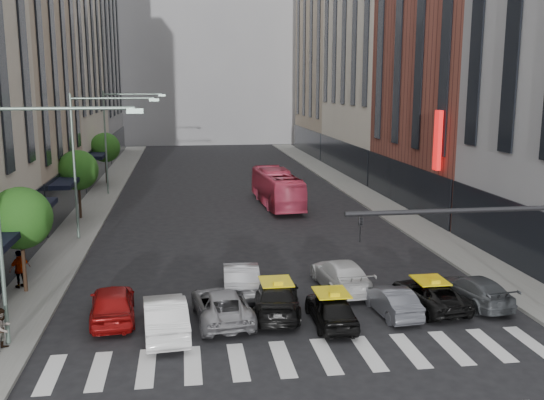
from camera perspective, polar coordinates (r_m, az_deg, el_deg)
name	(u,v)px	position (r m, az deg, el deg)	size (l,w,h in m)	color
ground	(319,376)	(21.33, 4.43, -16.23)	(160.00, 160.00, 0.00)	black
sidewalk_left	(93,208)	(49.96, -16.50, -0.72)	(3.00, 96.00, 0.15)	slate
sidewalk_right	(373,200)	(51.92, 9.50, 0.01)	(3.00, 96.00, 0.15)	slate
building_left_b	(0,51)	(48.25, -24.25, 12.65)	(8.00, 16.00, 24.00)	tan
building_left_d	(81,43)	(84.62, -17.54, 13.94)	(8.00, 18.00, 30.00)	gray
building_right_b	(459,41)	(50.36, 17.20, 14.13)	(8.00, 18.00, 26.00)	brown
building_right_d	(336,53)	(86.29, 6.08, 13.64)	(8.00, 18.00, 28.00)	tan
building_far	(206,33)	(103.92, -6.23, 15.36)	(30.00, 10.00, 36.00)	gray
tree_near	(20,218)	(30.07, -22.61, -1.60)	(2.88, 2.88, 4.95)	black
tree_mid	(78,170)	(45.52, -17.80, 2.69)	(2.88, 2.88, 4.95)	black
tree_far	(105,148)	(61.25, -15.43, 4.78)	(2.88, 2.88, 4.95)	black
streetlamp_near	(24,191)	(23.52, -22.34, 0.75)	(5.38, 0.25, 9.00)	gray
streetlamp_mid	(89,147)	(39.10, -16.83, 4.81)	(5.38, 0.25, 9.00)	gray
streetlamp_far	(116,128)	(54.93, -14.46, 6.54)	(5.38, 0.25, 9.00)	gray
liberty_sign	(438,140)	(42.22, 15.34, 5.43)	(0.30, 0.70, 4.00)	red
car_red	(113,303)	(26.36, -14.77, -9.34)	(1.80, 4.47, 1.52)	maroon
car_white_front	(165,316)	(24.52, -10.02, -10.68)	(1.62, 4.66, 1.54)	white
car_silver	(222,305)	(25.65, -4.74, -9.81)	(2.20, 4.78, 1.33)	gray
taxi_left	(276,298)	(26.24, 0.39, -9.19)	(1.99, 4.88, 1.42)	black
taxi_center	(331,309)	(25.24, 5.58, -10.15)	(1.60, 3.97, 1.35)	black
car_grey_mid	(391,300)	(26.68, 11.16, -9.26)	(1.31, 3.76, 1.24)	#484A51
taxi_right	(429,294)	(27.83, 14.60, -8.57)	(2.05, 4.44, 1.23)	black
car_grey_curb	(474,290)	(28.85, 18.48, -8.04)	(1.78, 4.38, 1.27)	#42464A
car_row2_left	(241,278)	(28.58, -2.96, -7.39)	(1.61, 4.63, 1.53)	#A3A3A8
car_row2_right	(341,275)	(29.43, 6.49, -6.99)	(2.02, 4.96, 1.44)	silver
bus	(277,188)	(48.92, 0.48, 1.12)	(2.41, 10.32, 2.87)	#D13D5B
pedestrian_near	(3,329)	(24.61, -24.02, -11.01)	(0.76, 0.59, 1.56)	gray
pedestrian_far	(20,269)	(31.34, -22.64, -6.01)	(1.07, 0.45, 1.83)	gray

